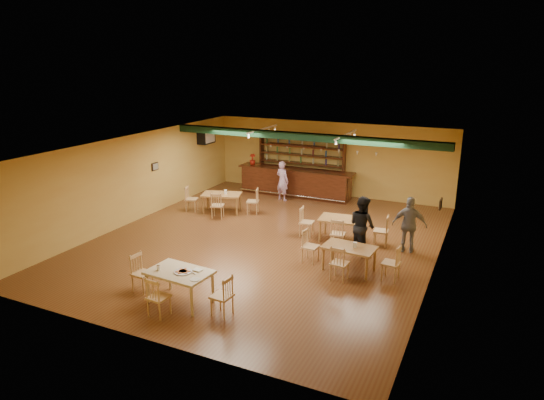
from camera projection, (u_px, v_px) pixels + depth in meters
The scene contains 22 objects.
floor at pixel (267, 241), 15.05m from camera, with size 12.00×12.00×0.00m, color brown.
ceiling_beam at pixel (302, 136), 16.67m from camera, with size 10.00×0.30×0.25m, color black.
track_rail_left at pixel (263, 129), 17.90m from camera, with size 0.05×2.50×0.05m, color white.
track_rail_right at pixel (346, 135), 16.60m from camera, with size 0.05×2.50×0.05m, color white.
ac_unit at pixel (206, 136), 19.99m from camera, with size 0.34×0.70×0.48m, color white.
picture_left at pixel (155, 167), 17.46m from camera, with size 0.04×0.34×0.28m, color black.
picture_right at pixel (441, 204), 12.98m from camera, with size 0.04×0.34×0.28m, color black.
bar_counter at pixel (295, 182), 19.84m from camera, with size 4.85×0.85×1.13m, color #34170A.
back_bar_hutch at pixel (301, 166), 20.22m from camera, with size 3.75×0.40×2.28m, color #34170A.
poinsettia at pixel (252, 159), 20.42m from camera, with size 0.26×0.26×0.46m, color #B41F10.
dining_table_a at pixel (222, 203), 17.75m from camera, with size 1.40×0.84×0.70m, color #976535.
dining_table_b at pixel (343, 229), 14.98m from camera, with size 1.44×0.86×0.72m, color #976535.
dining_table_d at pixel (349, 258), 12.85m from camera, with size 1.36×0.82×0.68m, color #976535.
near_table at pixel (180, 287), 11.16m from camera, with size 1.45×0.93×0.78m, color #C5B484.
pizza_tray at pixel (183, 272), 11.00m from camera, with size 0.40×0.40×0.01m, color silver.
parmesan_shaker at pixel (158, 268), 11.09m from camera, with size 0.07×0.07×0.11m, color #EAE5C6.
napkin_stack at pixel (198, 270), 11.08m from camera, with size 0.20×0.15×0.03m, color white.
pizza_server at pixel (190, 272), 10.98m from camera, with size 0.32×0.09×0.00m, color silver.
side_plate at pixel (195, 279), 10.63m from camera, with size 0.22×0.22×0.01m, color white.
patron_bar at pixel (282, 181), 19.15m from camera, with size 0.58×0.38×1.59m, color #A253B5.
patron_right_a at pixel (362, 225), 13.82m from camera, with size 0.84×0.65×1.73m, color black.
patron_right_b at pixel (410, 225), 13.96m from camera, with size 0.98×0.41×1.67m, color gray.
Camera 1 is at (6.12, -12.68, 5.47)m, focal length 31.88 mm.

